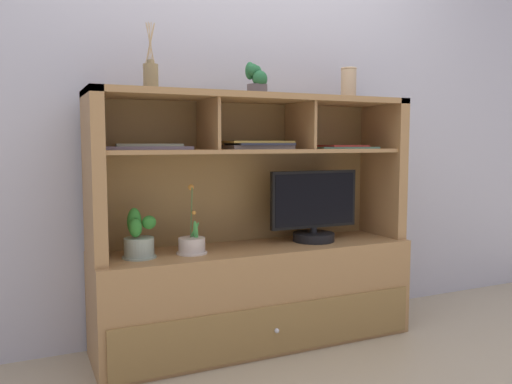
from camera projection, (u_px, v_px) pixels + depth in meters
name	position (u px, v px, depth m)	size (l,w,h in m)	color
floor_plane	(256.00, 343.00, 2.74)	(6.00, 6.00, 0.02)	tan
back_wall	(237.00, 81.00, 2.84)	(6.00, 0.02, 2.80)	#B1B1BE
media_console	(255.00, 268.00, 2.71)	(1.68, 0.48, 1.30)	#9C7245
tv_monitor	(314.00, 211.00, 2.80)	(0.52, 0.23, 0.39)	black
potted_orchid	(192.00, 245.00, 2.50)	(0.15, 0.15, 0.34)	beige
potted_fern	(139.00, 240.00, 2.40)	(0.16, 0.16, 0.24)	#8F9D8E
magazine_stack_left	(148.00, 147.00, 2.46)	(0.43, 0.28, 0.03)	slate
magazine_stack_centre	(257.00, 145.00, 2.66)	(0.35, 0.25, 0.04)	gray
magazine_stack_right	(343.00, 147.00, 2.86)	(0.36, 0.27, 0.02)	#4C7A65
diffuser_bottle	(151.00, 76.00, 2.36)	(0.07, 0.07, 0.30)	olive
potted_succulent	(257.00, 80.00, 2.59)	(0.12, 0.13, 0.16)	#534B4F
ceramic_vase	(349.00, 83.00, 2.81)	(0.09, 0.09, 0.17)	tan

